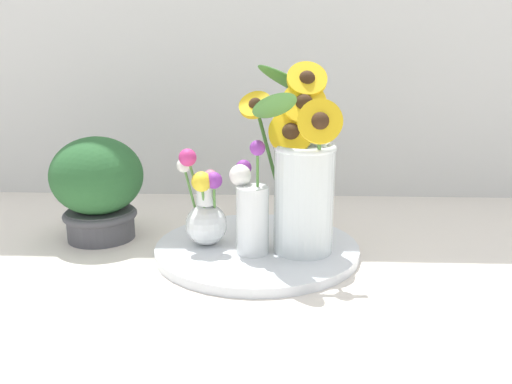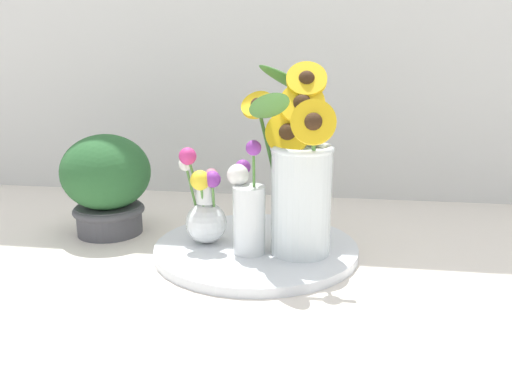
% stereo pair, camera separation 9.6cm
% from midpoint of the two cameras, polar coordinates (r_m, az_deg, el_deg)
% --- Properties ---
extents(ground_plane, '(6.00, 6.00, 0.00)m').
position_cam_midpoint_polar(ground_plane, '(0.96, 4.77, -8.07)').
color(ground_plane, silver).
extents(serving_tray, '(0.40, 0.40, 0.02)m').
position_cam_midpoint_polar(serving_tray, '(1.00, 2.78, -6.52)').
color(serving_tray, silver).
rests_on(serving_tray, ground_plane).
extents(mason_jar_sunflowers, '(0.19, 0.23, 0.36)m').
position_cam_midpoint_polar(mason_jar_sunflowers, '(0.93, 7.92, 1.37)').
color(mason_jar_sunflowers, silver).
rests_on(mason_jar_sunflowers, serving_tray).
extents(vase_small_center, '(0.07, 0.09, 0.22)m').
position_cam_midpoint_polar(vase_small_center, '(0.93, 1.99, -2.06)').
color(vase_small_center, white).
rests_on(vase_small_center, serving_tray).
extents(vase_bulb_right, '(0.10, 0.09, 0.19)m').
position_cam_midpoint_polar(vase_bulb_right, '(0.98, -3.12, -2.05)').
color(vase_bulb_right, white).
rests_on(vase_bulb_right, serving_tray).
extents(potted_plant, '(0.19, 0.19, 0.22)m').
position_cam_midpoint_polar(potted_plant, '(1.11, -14.36, 1.08)').
color(potted_plant, '#4C4C51').
rests_on(potted_plant, ground_plane).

